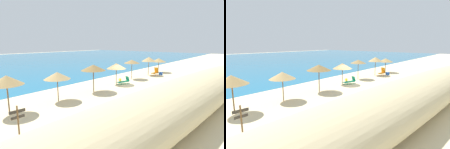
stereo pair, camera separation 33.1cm
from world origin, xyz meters
TOP-DOWN VIEW (x-y plane):
  - ground_plane at (0.00, 0.00)m, footprint 160.00×160.00m
  - dune_ridge at (-3.16, -8.53)m, footprint 46.21×8.26m
  - beach_umbrella_0 at (-12.73, 1.55)m, footprint 2.30×2.30m
  - beach_umbrella_1 at (-8.71, 1.39)m, footprint 2.28×2.28m
  - beach_umbrella_2 at (-4.54, 1.11)m, footprint 2.57×2.57m
  - beach_umbrella_3 at (-0.27, 1.39)m, footprint 2.38×2.38m
  - beach_umbrella_4 at (3.76, 1.73)m, footprint 2.22×2.22m
  - beach_umbrella_5 at (7.95, 1.28)m, footprint 2.25×2.25m
  - beach_umbrella_6 at (11.70, 1.32)m, footprint 2.50×2.50m
  - lounge_chair_0 at (0.58, 0.78)m, footprint 1.74×0.94m
  - lounge_chair_1 at (9.00, 0.60)m, footprint 1.40×0.64m
  - wooden_signpost at (-13.72, -2.21)m, footprint 0.84×0.12m
  - beach_ball at (1.61, 2.19)m, footprint 0.39×0.39m
  - cooler_box at (9.65, -0.06)m, footprint 0.46×0.61m

SIDE VIEW (x-z plane):
  - ground_plane at x=0.00m, z-range 0.00..0.00m
  - beach_ball at x=1.61m, z-range 0.00..0.39m
  - cooler_box at x=9.65m, z-range 0.00..0.44m
  - lounge_chair_0 at x=0.58m, z-range -0.09..0.83m
  - lounge_chair_1 at x=9.00m, z-range -0.11..1.09m
  - wooden_signpost at x=-13.72m, z-range 0.17..1.95m
  - dune_ridge at x=-3.16m, z-range 0.00..2.68m
  - beach_umbrella_6 at x=11.70m, z-range 0.93..3.40m
  - beach_umbrella_1 at x=-8.71m, z-range 0.99..3.61m
  - beach_umbrella_3 at x=-0.27m, z-range 0.99..3.64m
  - beach_umbrella_4 at x=3.76m, z-range 1.13..3.90m
  - beach_umbrella_0 at x=-12.73m, z-range 1.09..3.96m
  - beach_umbrella_5 at x=7.95m, z-range 1.11..4.04m
  - beach_umbrella_2 at x=-4.54m, z-range 1.14..4.03m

